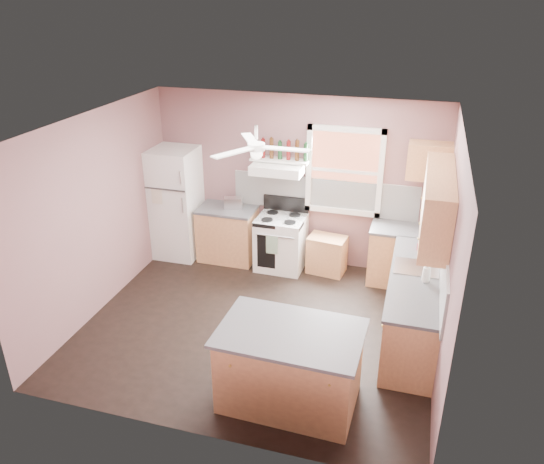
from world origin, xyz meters
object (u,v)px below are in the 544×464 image
(toaster, at_px, (233,203))
(stove, at_px, (281,243))
(cart, at_px, (327,255))
(island, at_px, (290,368))
(refrigerator, at_px, (175,203))

(toaster, bearing_deg, stove, -20.52)
(toaster, distance_m, stove, 0.99)
(stove, bearing_deg, toaster, 175.87)
(cart, bearing_deg, island, -79.63)
(island, bearing_deg, cart, 94.79)
(stove, bearing_deg, refrigerator, -179.19)
(refrigerator, xyz_separation_m, toaster, (0.99, 0.07, 0.08))
(cart, bearing_deg, refrigerator, -171.92)
(toaster, bearing_deg, island, -75.53)
(cart, bearing_deg, toaster, -173.83)
(refrigerator, distance_m, stove, 1.87)
(toaster, distance_m, cart, 1.70)
(toaster, xyz_separation_m, cart, (1.55, -0.03, -0.70))
(refrigerator, xyz_separation_m, cart, (2.54, 0.04, -0.63))
(refrigerator, xyz_separation_m, stove, (1.81, -0.01, -0.48))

